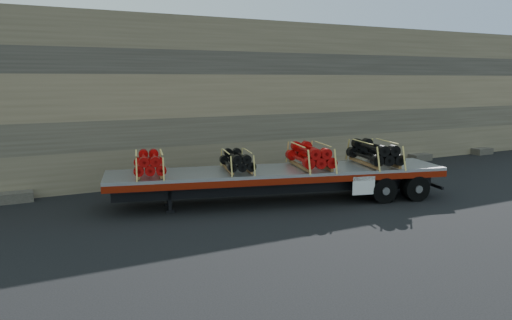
{
  "coord_description": "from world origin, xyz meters",
  "views": [
    {
      "loc": [
        -8.46,
        -14.95,
        4.41
      ],
      "look_at": [
        -0.18,
        0.81,
        1.51
      ],
      "focal_mm": 35.0,
      "sensor_mm": 36.0,
      "label": 1
    }
  ],
  "objects": [
    {
      "name": "bundle_rear",
      "position": [
        4.09,
        -0.64,
        1.64
      ],
      "size": [
        1.78,
        2.64,
        0.86
      ],
      "primitive_type": null,
      "rotation": [
        0.0,
        0.0,
        -0.25
      ],
      "color": "black",
      "rests_on": "trailer"
    },
    {
      "name": "ground",
      "position": [
        0.0,
        0.0,
        0.0
      ],
      "size": [
        120.0,
        120.0,
        0.0
      ],
      "primitive_type": "plane",
      "color": "black",
      "rests_on": "ground"
    },
    {
      "name": "rock_wall",
      "position": [
        0.0,
        6.5,
        3.5
      ],
      "size": [
        44.0,
        3.0,
        7.0
      ],
      "primitive_type": "cube",
      "color": "#7A6B54",
      "rests_on": "ground"
    },
    {
      "name": "bundle_midrear",
      "position": [
        1.62,
        -0.0,
        1.63
      ],
      "size": [
        1.71,
        2.55,
        0.83
      ],
      "primitive_type": null,
      "rotation": [
        0.0,
        0.0,
        -0.25
      ],
      "color": "#AD0A09",
      "rests_on": "trailer"
    },
    {
      "name": "trailer",
      "position": [
        0.47,
        0.29,
        0.61
      ],
      "size": [
        12.32,
        5.29,
        1.21
      ],
      "primitive_type": null,
      "rotation": [
        0.0,
        0.0,
        -0.25
      ],
      "color": "#B1B3B9",
      "rests_on": "ground"
    },
    {
      "name": "bundle_midfront",
      "position": [
        -1.0,
        0.67,
        1.55
      ],
      "size": [
        1.39,
        2.07,
        0.67
      ],
      "primitive_type": null,
      "rotation": [
        0.0,
        0.0,
        -0.25
      ],
      "color": "black",
      "rests_on": "trailer"
    },
    {
      "name": "bundle_front",
      "position": [
        -3.93,
        1.43,
        1.58
      ],
      "size": [
        1.5,
        2.24,
        0.72
      ],
      "primitive_type": null,
      "rotation": [
        0.0,
        0.0,
        -0.25
      ],
      "color": "#AD0A09",
      "rests_on": "trailer"
    }
  ]
}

